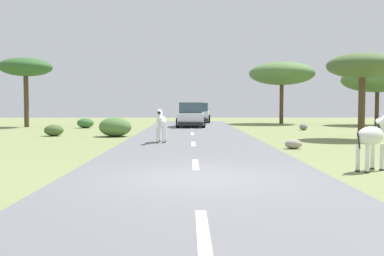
{
  "coord_description": "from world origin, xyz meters",
  "views": [
    {
      "loc": [
        -0.2,
        -9.4,
        1.64
      ],
      "look_at": [
        -0.07,
        9.67,
        0.61
      ],
      "focal_mm": 40.43,
      "sensor_mm": 36.0,
      "label": 1
    }
  ],
  "objects": [
    {
      "name": "car_0",
      "position": [
        0.67,
        29.25,
        0.85
      ],
      "size": [
        2.23,
        4.44,
        1.74
      ],
      "rotation": [
        0.0,
        0.0,
        3.08
      ],
      "color": "silver",
      "rests_on": "road"
    },
    {
      "name": "bush_0",
      "position": [
        -7.27,
        13.16,
        0.3
      ],
      "size": [
        1.0,
        0.9,
        0.6
      ],
      "primitive_type": "ellipsoid",
      "color": "#425B2D",
      "rests_on": "ground_plane"
    },
    {
      "name": "zebra_1",
      "position": [
        4.33,
        1.21,
        0.86
      ],
      "size": [
        1.33,
        1.07,
        1.43
      ],
      "rotation": [
        0.0,
        0.0,
        5.34
      ],
      "color": "silver",
      "rests_on": "ground_plane"
    },
    {
      "name": "road",
      "position": [
        -0.03,
        0.0,
        0.03
      ],
      "size": [
        6.0,
        64.0,
        0.05
      ],
      "primitive_type": "cube",
      "color": "slate",
      "rests_on": "ground_plane"
    },
    {
      "name": "rock_2",
      "position": [
        7.14,
        18.2,
        0.2
      ],
      "size": [
        0.51,
        0.54,
        0.41
      ],
      "primitive_type": "ellipsoid",
      "color": "gray",
      "rests_on": "ground_plane"
    },
    {
      "name": "tree_1",
      "position": [
        8.03,
        11.14,
        3.45
      ],
      "size": [
        3.35,
        3.35,
        4.08
      ],
      "color": "#4C3823",
      "rests_on": "ground_plane"
    },
    {
      "name": "tree_2",
      "position": [
        14.71,
        24.76,
        3.58
      ],
      "size": [
        5.57,
        5.57,
        4.57
      ],
      "color": "#4C3823",
      "rests_on": "ground_plane"
    },
    {
      "name": "tree_3",
      "position": [
        7.71,
        27.51,
        4.27
      ],
      "size": [
        5.56,
        5.56,
        5.25
      ],
      "color": "#4C3823",
      "rests_on": "ground_plane"
    },
    {
      "name": "lane_markings",
      "position": [
        -0.03,
        -1.0,
        0.05
      ],
      "size": [
        0.16,
        56.0,
        0.01
      ],
      "color": "silver",
      "rests_on": "road"
    },
    {
      "name": "zebra_0",
      "position": [
        -1.38,
        8.72,
        0.92
      ],
      "size": [
        0.44,
        1.55,
        1.46
      ],
      "rotation": [
        0.0,
        0.0,
        3.1
      ],
      "color": "silver",
      "rests_on": "road"
    },
    {
      "name": "ground_plane",
      "position": [
        0.0,
        0.0,
        0.0
      ],
      "size": [
        90.0,
        90.0,
        0.0
      ],
      "primitive_type": "plane",
      "color": "olive"
    },
    {
      "name": "rock_0",
      "position": [
        3.68,
        6.57,
        0.17
      ],
      "size": [
        0.64,
        0.48,
        0.35
      ],
      "primitive_type": "ellipsoid",
      "color": "gray",
      "rests_on": "ground_plane"
    },
    {
      "name": "bush_1",
      "position": [
        -4.0,
        12.77,
        0.5
      ],
      "size": [
        1.66,
        1.5,
        1.0
      ],
      "primitive_type": "ellipsoid",
      "color": "#4C7038",
      "rests_on": "ground_plane"
    },
    {
      "name": "bush_2",
      "position": [
        -7.47,
        20.88,
        0.34
      ],
      "size": [
        1.15,
        1.03,
        0.69
      ],
      "primitive_type": "ellipsoid",
      "color": "#386633",
      "rests_on": "ground_plane"
    },
    {
      "name": "tree_0",
      "position": [
        -12.07,
        22.21,
        4.31
      ],
      "size": [
        3.78,
        3.78,
        5.03
      ],
      "color": "#4C3823",
      "rests_on": "ground_plane"
    },
    {
      "name": "car_1",
      "position": [
        -0.06,
        21.65,
        0.85
      ],
      "size": [
        2.09,
        4.38,
        1.74
      ],
      "rotation": [
        0.0,
        0.0,
        3.12
      ],
      "color": "silver",
      "rests_on": "road"
    }
  ]
}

